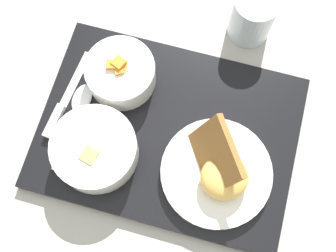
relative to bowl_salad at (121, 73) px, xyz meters
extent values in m
plane|color=#ADA89E|center=(0.10, -0.07, -0.05)|extent=(4.00, 4.00, 0.00)
cube|color=black|center=(0.10, -0.07, -0.04)|extent=(0.44, 0.32, 0.02)
cylinder|color=white|center=(0.00, 0.00, 0.00)|extent=(0.12, 0.12, 0.05)
torus|color=white|center=(0.00, 0.00, 0.02)|extent=(0.12, 0.12, 0.01)
cylinder|color=#9EC67A|center=(-0.02, 0.01, 0.02)|extent=(0.05, 0.05, 0.01)
cylinder|color=#9EC67A|center=(0.02, -0.02, 0.02)|extent=(0.05, 0.05, 0.01)
cylinder|color=#9EC67A|center=(0.00, 0.01, 0.02)|extent=(0.06, 0.06, 0.01)
cube|color=orange|center=(0.00, 0.01, 0.02)|extent=(0.03, 0.03, 0.02)
cube|color=orange|center=(0.00, 0.00, 0.02)|extent=(0.02, 0.02, 0.01)
cube|color=orange|center=(-0.01, 0.00, 0.02)|extent=(0.02, 0.02, 0.02)
cube|color=orange|center=(0.00, 0.00, 0.02)|extent=(0.02, 0.02, 0.01)
cube|color=orange|center=(0.00, -0.01, 0.02)|extent=(0.02, 0.02, 0.02)
cylinder|color=white|center=(0.00, -0.14, 0.00)|extent=(0.14, 0.14, 0.06)
torus|color=white|center=(0.00, -0.14, 0.02)|extent=(0.14, 0.14, 0.01)
cylinder|color=#B29342|center=(0.00, -0.14, 0.00)|extent=(0.12, 0.12, 0.04)
cube|color=#D1B75B|center=(0.00, -0.16, 0.02)|extent=(0.03, 0.03, 0.02)
cylinder|color=white|center=(0.20, -0.12, -0.02)|extent=(0.18, 0.18, 0.02)
ellipsoid|color=#EAB756|center=(0.21, -0.13, 0.01)|extent=(0.10, 0.10, 0.04)
cube|color=#93602D|center=(0.19, -0.11, 0.01)|extent=(0.11, 0.12, 0.10)
cube|color=silver|center=(-0.08, -0.02, -0.03)|extent=(0.03, 0.11, 0.00)
cube|color=silver|center=(-0.09, -0.11, -0.02)|extent=(0.02, 0.06, 0.01)
ellipsoid|color=silver|center=(-0.06, -0.05, -0.03)|extent=(0.04, 0.06, 0.01)
cube|color=silver|center=(-0.06, -0.13, -0.03)|extent=(0.01, 0.11, 0.01)
cylinder|color=silver|center=(0.20, 0.16, 0.00)|extent=(0.08, 0.08, 0.10)
cylinder|color=silver|center=(0.20, 0.16, -0.02)|extent=(0.07, 0.07, 0.06)
camera|label=1|loc=(0.15, -0.27, 0.67)|focal=45.00mm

